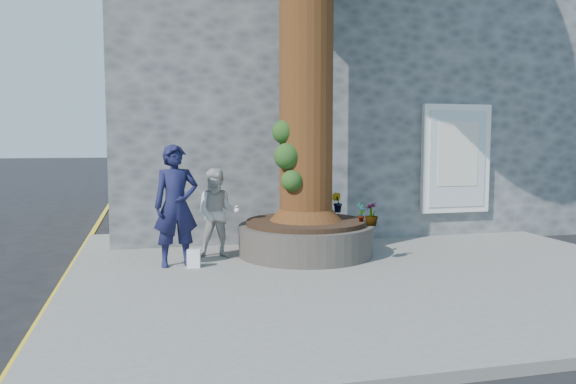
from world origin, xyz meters
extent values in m
plane|color=black|center=(0.00, 0.00, 0.00)|extent=(120.00, 120.00, 0.00)
cube|color=slate|center=(1.50, 1.00, 0.06)|extent=(9.00, 8.00, 0.12)
cube|color=yellow|center=(-3.05, 1.00, 0.00)|extent=(0.10, 30.00, 0.01)
cube|color=#4D5052|center=(2.50, 7.20, 3.00)|extent=(10.00, 8.00, 6.00)
cube|color=white|center=(4.30, 3.14, 1.70)|extent=(1.50, 0.12, 2.20)
cube|color=silver|center=(4.30, 3.08, 1.70)|extent=(1.25, 0.04, 1.95)
cube|color=silver|center=(4.30, 3.06, 1.80)|extent=(0.90, 0.02, 1.30)
cube|color=#4D5052|center=(10.50, 7.20, 3.00)|extent=(6.00, 8.00, 6.00)
cylinder|color=black|center=(0.80, 2.00, 0.38)|extent=(2.30, 2.30, 0.52)
cylinder|color=black|center=(0.80, 2.00, 0.68)|extent=(2.04, 2.04, 0.08)
cone|color=#402110|center=(0.80, 2.00, 1.07)|extent=(1.24, 1.24, 0.70)
sphere|color=#184216|center=(0.42, 1.80, 1.82)|extent=(0.44, 0.44, 0.44)
sphere|color=#184216|center=(0.48, 1.70, 1.42)|extent=(0.36, 0.36, 0.36)
sphere|color=#184216|center=(0.40, 1.92, 2.22)|extent=(0.40, 0.40, 0.40)
imported|color=#141639|center=(-1.39, 1.65, 1.07)|extent=(0.74, 0.53, 1.90)
imported|color=beige|center=(-0.69, 2.14, 0.87)|extent=(0.82, 0.69, 1.49)
cube|color=white|center=(-1.15, 1.48, 0.26)|extent=(0.22, 0.16, 0.28)
imported|color=gray|center=(1.65, 1.60, 0.88)|extent=(0.20, 0.18, 0.32)
imported|color=gray|center=(1.65, 2.85, 0.91)|extent=(0.28, 0.28, 0.37)
imported|color=gray|center=(1.65, 1.15, 0.91)|extent=(0.26, 0.26, 0.37)
imported|color=gray|center=(0.86, 2.85, 0.85)|extent=(0.25, 0.27, 0.26)
camera|label=1|loc=(-1.78, -7.15, 2.10)|focal=35.00mm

